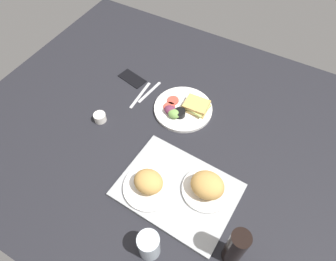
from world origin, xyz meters
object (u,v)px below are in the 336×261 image
bread_plate_far (149,184)px  knife (140,95)px  espresso_cup (100,117)px  soda_bottle (235,247)px  cell_phone (132,78)px  drinking_glass (149,245)px  fork (150,92)px  bread_plate_near (207,186)px  plate_with_salad (184,109)px  serving_tray (178,190)px

bread_plate_far → knife: bread_plate_far is taller
espresso_cup → soda_bottle: bearing=160.7°
espresso_cup → cell_phone: 30.20cm
bread_plate_far → drinking_glass: 23.14cm
knife → fork: bearing=140.6°
soda_bottle → knife: size_ratio=1.09×
espresso_cup → knife: (-7.70, -22.34, -1.75)cm
fork → knife: (3.00, 4.00, 0.00)cm
soda_bottle → espresso_cup: size_ratio=3.69×
bread_plate_near → cell_phone: 72.52cm
bread_plate_far → plate_with_salad: bread_plate_far is taller
serving_tray → fork: bearing=-47.0°
plate_with_salad → knife: 23.76cm
bread_plate_near → fork: bearing=-36.9°
fork → cell_phone: (12.92, -3.74, 0.15)cm
plate_with_salad → cell_phone: 34.17cm
bread_plate_far → drinking_glass: drinking_glass is taller
bread_plate_far → espresso_cup: size_ratio=3.65×
bread_plate_far → fork: bearing=-58.7°
drinking_glass → fork: size_ratio=0.72×
drinking_glass → knife: (42.68, -60.96, -5.87)cm
bread_plate_far → cell_phone: (40.43, -49.03, -4.74)cm
cell_phone → plate_with_salad: bearing=-178.3°
cell_phone → fork: bearing=175.9°
knife → soda_bottle: bearing=51.8°
bread_plate_far → drinking_glass: size_ratio=1.67×
bread_plate_near → knife: bread_plate_near is taller
bread_plate_far → cell_phone: bearing=-50.5°
bread_plate_near → cell_phone: bread_plate_near is taller
serving_tray → drinking_glass: (-2.13, 24.64, 5.32)cm
plate_with_salad → espresso_cup: plate_with_salad is taller
soda_bottle → espresso_cup: bearing=-19.3°
plate_with_salad → cell_phone: plate_with_salad is taller
drinking_glass → espresso_cup: (50.37, -38.62, -4.12)cm
bread_plate_near → drinking_glass: bearing=74.7°
serving_tray → soda_bottle: (-27.52, 12.53, 9.54)cm
serving_tray → bread_plate_far: bearing=26.4°
plate_with_salad → bread_plate_far: bearing=99.1°
plate_with_salad → fork: (20.66, -2.42, -1.49)cm
serving_tray → bread_plate_far: bread_plate_far is taller
plate_with_salad → drinking_glass: size_ratio=2.27×
fork → cell_phone: 13.45cm
espresso_cup → fork: size_ratio=0.33×
soda_bottle → espresso_cup: 80.69cm
drinking_glass → serving_tray: bearing=-85.1°
serving_tray → bread_plate_far: (10.04, 4.97, 4.34)cm
bread_plate_near → bread_plate_far: bread_plate_near is taller
knife → serving_tray: bearing=45.6°
serving_tray → espresso_cup: size_ratio=8.04×
fork → knife: same height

